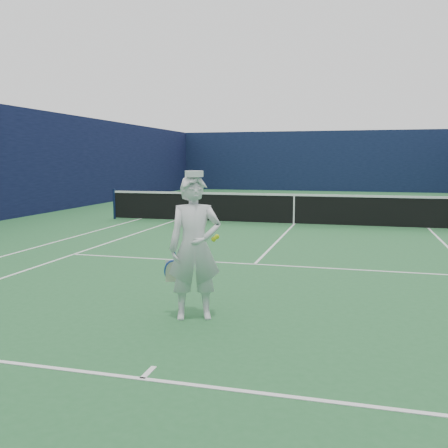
% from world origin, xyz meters
% --- Properties ---
extents(ground, '(80.00, 80.00, 0.00)m').
position_xyz_m(ground, '(0.00, 0.00, 0.00)').
color(ground, '#256132').
rests_on(ground, ground).
extents(court_markings, '(11.03, 23.83, 0.01)m').
position_xyz_m(court_markings, '(0.00, 0.00, 0.00)').
color(court_markings, white).
rests_on(court_markings, ground).
extents(windscreen_fence, '(20.12, 36.12, 4.00)m').
position_xyz_m(windscreen_fence, '(0.00, 0.00, 2.00)').
color(windscreen_fence, '#0E1634').
rests_on(windscreen_fence, ground).
extents(tennis_net, '(12.88, 0.09, 1.07)m').
position_xyz_m(tennis_net, '(0.00, 0.00, 0.55)').
color(tennis_net, '#141E4C').
rests_on(tennis_net, ground).
extents(tennis_player, '(0.89, 0.67, 1.96)m').
position_xyz_m(tennis_player, '(-0.10, -9.95, 0.96)').
color(tennis_player, white).
rests_on(tennis_player, ground).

